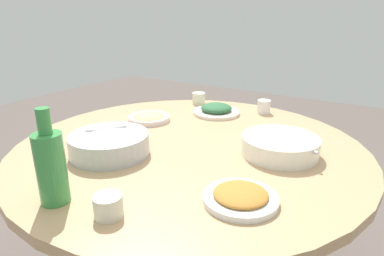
{
  "coord_description": "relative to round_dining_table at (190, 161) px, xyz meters",
  "views": [
    {
      "loc": [
        1.03,
        0.65,
        1.24
      ],
      "look_at": [
        0.04,
        0.04,
        0.83
      ],
      "focal_mm": 30.92,
      "sensor_mm": 36.0,
      "label": 1
    }
  ],
  "objects": [
    {
      "name": "dish_noodles",
      "position": [
        -0.14,
        -0.32,
        0.09
      ],
      "size": [
        0.2,
        0.2,
        0.04
      ],
      "color": "silver",
      "rests_on": "round_dining_table"
    },
    {
      "name": "tea_cup_side",
      "position": [
        0.53,
        0.09,
        0.11
      ],
      "size": [
        0.08,
        0.08,
        0.06
      ],
      "primitive_type": "cylinder",
      "color": "beige",
      "rests_on": "round_dining_table"
    },
    {
      "name": "soup_bowl",
      "position": [
        -0.08,
        0.34,
        0.11
      ],
      "size": [
        0.28,
        0.29,
        0.07
      ],
      "color": "white",
      "rests_on": "round_dining_table"
    },
    {
      "name": "green_bottle",
      "position": [
        0.55,
        -0.09,
        0.19
      ],
      "size": [
        0.08,
        0.08,
        0.27
      ],
      "color": "#368842",
      "rests_on": "round_dining_table"
    },
    {
      "name": "tea_cup_far",
      "position": [
        -0.55,
        0.1,
        0.11
      ],
      "size": [
        0.07,
        0.07,
        0.07
      ],
      "primitive_type": "cylinder",
      "color": "white",
      "rests_on": "round_dining_table"
    },
    {
      "name": "tea_cup_near",
      "position": [
        -0.53,
        -0.28,
        0.11
      ],
      "size": [
        0.07,
        0.07,
        0.06
      ],
      "primitive_type": "cylinder",
      "color": "silver",
      "rests_on": "round_dining_table"
    },
    {
      "name": "dish_greens",
      "position": [
        -0.41,
        -0.1,
        0.1
      ],
      "size": [
        0.24,
        0.24,
        0.05
      ],
      "color": "silver",
      "rests_on": "round_dining_table"
    },
    {
      "name": "rice_bowl",
      "position": [
        0.24,
        -0.19,
        0.12
      ],
      "size": [
        0.29,
        0.29,
        0.09
      ],
      "color": "#B2B5BA",
      "rests_on": "round_dining_table"
    },
    {
      "name": "dish_tofu_braise",
      "position": [
        0.28,
        0.35,
        0.09
      ],
      "size": [
        0.21,
        0.21,
        0.04
      ],
      "color": "white",
      "rests_on": "round_dining_table"
    },
    {
      "name": "round_dining_table",
      "position": [
        0.0,
        0.0,
        0.0
      ],
      "size": [
        1.36,
        1.36,
        0.75
      ],
      "color": "#99999E",
      "rests_on": "ground"
    }
  ]
}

